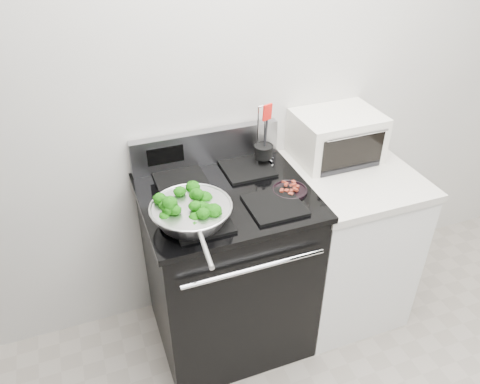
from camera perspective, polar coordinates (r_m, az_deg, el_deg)
name	(u,v)px	position (r m, az deg, el deg)	size (l,w,h in m)	color
back_wall	(260,78)	(2.36, 2.43, 13.71)	(4.00, 0.02, 2.70)	silver
gas_range	(227,267)	(2.46, -1.55, -9.11)	(0.79, 0.69, 1.13)	black
counter	(342,241)	(2.72, 12.34, -5.90)	(0.62, 0.68, 0.92)	white
skillet	(191,212)	(1.97, -5.95, -2.47)	(0.35, 0.56, 0.07)	silver
broccoli_pile	(191,208)	(1.96, -6.00, -1.96)	(0.28, 0.28, 0.10)	#073204
bacon_plate	(290,188)	(2.19, 6.08, 0.44)	(0.16, 0.16, 0.04)	black
utensil_holder	(263,154)	(2.36, 2.87, 4.62)	(0.11, 0.11, 0.33)	silver
toaster_oven	(336,136)	(2.51, 11.68, 6.69)	(0.43, 0.33, 0.25)	white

